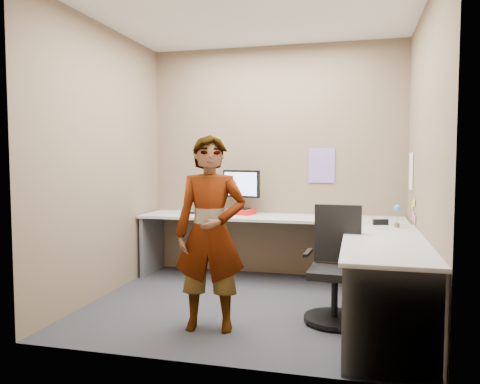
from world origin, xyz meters
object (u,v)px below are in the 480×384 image
(monitor, at_px, (241,186))
(office_chair, at_px, (336,275))
(person, at_px, (210,233))
(desk, at_px, (302,239))

(monitor, xyz_separation_m, office_chair, (1.15, -1.32, -0.67))
(monitor, relative_size, office_chair, 0.49)
(monitor, relative_size, person, 0.30)
(desk, xyz_separation_m, person, (-0.61, -1.05, 0.19))
(office_chair, bearing_deg, monitor, 134.49)
(office_chair, bearing_deg, person, -152.31)
(desk, height_order, person, person)
(office_chair, distance_m, person, 1.13)
(monitor, xyz_separation_m, person, (0.19, -1.76, -0.28))
(desk, bearing_deg, monitor, 138.32)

